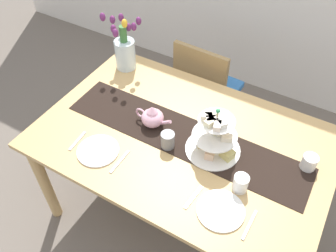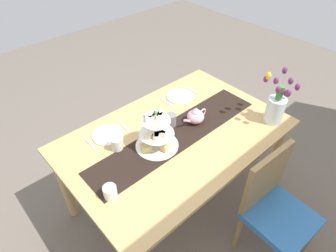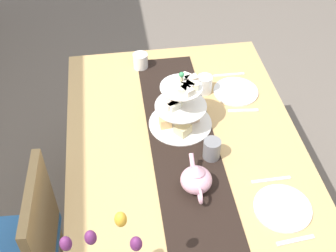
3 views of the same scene
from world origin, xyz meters
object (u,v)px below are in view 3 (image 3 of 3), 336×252
at_px(cream_jug, 140,61).
at_px(dinner_plate_left, 283,208).
at_px(chair_left, 22,249).
at_px(teapot, 196,179).
at_px(fork_right, 243,110).
at_px(mug_grey, 212,149).
at_px(dining_table, 186,167).
at_px(knife_right, 229,75).
at_px(tiered_cake_stand, 181,107).
at_px(dinner_plate_right, 236,91).
at_px(fork_left, 295,240).
at_px(knife_left, 271,180).
at_px(mug_white_text, 205,84).

bearing_deg(cream_jug, dinner_plate_left, -155.43).
height_order(chair_left, teapot, teapot).
xyz_separation_m(fork_right, mug_grey, (-0.27, 0.22, 0.05)).
distance_m(dining_table, teapot, 0.26).
distance_m(knife_right, mug_grey, 0.61).
bearing_deg(tiered_cake_stand, mug_grey, -156.27).
bearing_deg(dinner_plate_right, dinner_plate_left, 180.00).
distance_m(dining_table, knife_right, 0.62).
bearing_deg(cream_jug, fork_right, -132.84).
xyz_separation_m(fork_left, knife_left, (0.29, 0.00, 0.00)).
height_order(tiered_cake_stand, dinner_plate_left, tiered_cake_stand).
bearing_deg(knife_right, fork_left, 180.00).
relative_size(fork_right, mug_grey, 1.58).
relative_size(dinner_plate_right, fork_right, 1.53).
height_order(dining_table, dinner_plate_right, dinner_plate_right).
xyz_separation_m(dining_table, teapot, (-0.20, 0.00, 0.16)).
height_order(dinner_plate_left, fork_left, dinner_plate_left).
bearing_deg(dinner_plate_left, dinner_plate_right, 0.00).
xyz_separation_m(knife_right, mug_white_text, (-0.12, 0.16, 0.04)).
relative_size(dinner_plate_left, dinner_plate_right, 1.00).
distance_m(dining_table, dinner_plate_left, 0.49).
bearing_deg(cream_jug, fork_left, -158.20).
xyz_separation_m(chair_left, dinner_plate_right, (0.59, -1.08, 0.28)).
xyz_separation_m(knife_left, fork_right, (0.44, 0.00, 0.00)).
bearing_deg(mug_white_text, fork_left, -169.94).
height_order(fork_left, knife_right, same).
bearing_deg(cream_jug, mug_grey, -161.07).
distance_m(fork_right, mug_grey, 0.36).
xyz_separation_m(teapot, fork_right, (0.43, -0.32, -0.06)).
xyz_separation_m(teapot, dinner_plate_left, (-0.15, -0.32, -0.05)).
bearing_deg(tiered_cake_stand, knife_left, -140.63).
relative_size(cream_jug, fork_left, 0.57).
xyz_separation_m(dining_table, knife_right, (0.52, -0.32, 0.10)).
xyz_separation_m(cream_jug, dinner_plate_right, (-0.28, -0.46, -0.04)).
height_order(tiered_cake_stand, knife_right, tiered_cake_stand).
relative_size(fork_left, mug_grey, 1.58).
bearing_deg(mug_grey, fork_right, -39.06).
bearing_deg(tiered_cake_stand, dinner_plate_left, -149.07).
height_order(cream_jug, mug_white_text, mug_white_text).
xyz_separation_m(tiered_cake_stand, teapot, (-0.39, 0.00, -0.05)).
bearing_deg(dinner_plate_left, cream_jug, 24.57).
bearing_deg(dinner_plate_right, knife_right, 0.00).
relative_size(tiered_cake_stand, knife_right, 1.79).
distance_m(chair_left, fork_right, 1.20).
bearing_deg(fork_right, mug_white_text, 42.62).
height_order(dining_table, dinner_plate_left, dinner_plate_left).
height_order(cream_jug, knife_left, cream_jug).
xyz_separation_m(mug_grey, mug_white_text, (0.45, -0.06, -0.00)).
xyz_separation_m(dinner_plate_right, mug_grey, (-0.42, 0.22, 0.05)).
height_order(knife_left, knife_right, same).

